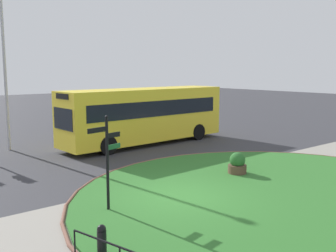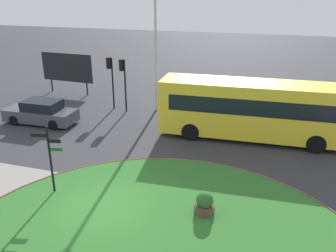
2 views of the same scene
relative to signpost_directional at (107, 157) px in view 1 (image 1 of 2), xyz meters
name	(u,v)px [view 1 (image 1 of 2)]	position (x,y,z in m)	size (l,w,h in m)	color
ground	(177,199)	(2.45, -0.42, -1.75)	(120.00, 120.00, 0.00)	#333338
sidewalk_paving	(220,216)	(2.45, -2.42, -1.74)	(32.00, 7.99, 0.02)	gray
grass_island	(292,199)	(5.38, -2.96, -1.70)	(14.84, 14.84, 0.10)	#2D6B28
grass_kerb_ring	(292,199)	(5.38, -2.96, -1.70)	(15.15, 15.15, 0.11)	brown
signpost_directional	(107,157)	(0.00, 0.00, 0.00)	(1.24, 0.30, 3.03)	black
bollard_foreground	(102,242)	(-1.65, -2.54, -1.32)	(0.22, 0.22, 0.84)	black
bus_yellow	(145,114)	(7.41, 8.43, 0.01)	(10.53, 2.89, 3.29)	yellow
lamppost_tall	(4,59)	(0.54, 11.68, 3.17)	(0.32, 0.32, 9.26)	#B7B7BC
planter_near_signpost	(237,165)	(6.35, 0.33, -1.31)	(0.77, 0.77, 0.99)	brown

